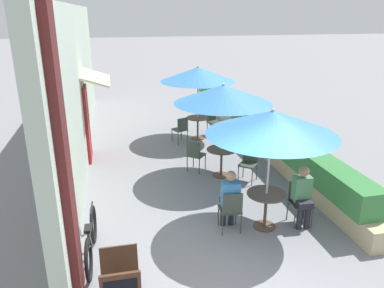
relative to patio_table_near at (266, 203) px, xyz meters
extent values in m
cube|color=#B2C1AD|center=(-3.65, 5.21, 1.57)|extent=(0.24, 13.84, 4.20)
cube|color=#4C1919|center=(-3.47, -1.11, 1.57)|extent=(0.12, 0.56, 4.20)
cube|color=maroon|center=(-3.49, 4.52, 0.52)|extent=(0.08, 0.96, 2.10)
cube|color=beige|center=(-3.18, 4.52, 1.82)|extent=(0.78, 1.80, 0.30)
cube|color=tan|center=(1.65, 5.11, -0.30)|extent=(0.44, 12.84, 0.45)
cube|color=#387A3D|center=(1.65, 5.11, 0.20)|extent=(0.60, 12.20, 0.56)
cylinder|color=brown|center=(0.00, 0.00, -0.52)|extent=(0.44, 0.44, 0.02)
cylinder|color=brown|center=(0.00, 0.00, -0.16)|extent=(0.06, 0.06, 0.72)
cylinder|color=brown|center=(0.00, 0.00, 0.20)|extent=(0.76, 0.76, 0.02)
cylinder|color=#B7B7BC|center=(0.00, 0.00, 0.64)|extent=(0.04, 0.04, 2.33)
cone|color=#387ABC|center=(0.00, 0.00, 1.62)|extent=(2.41, 2.41, 0.45)
sphere|color=#B7B7BC|center=(0.00, 0.00, 1.86)|extent=(0.07, 0.07, 0.07)
cube|color=#384238|center=(0.72, -0.05, -0.08)|extent=(0.43, 0.43, 0.04)
cube|color=#384238|center=(0.73, 0.14, 0.13)|extent=(0.38, 0.06, 0.42)
cylinder|color=#384238|center=(0.53, -0.22, -0.30)|extent=(0.02, 0.02, 0.45)
cylinder|color=#384238|center=(0.88, -0.24, -0.30)|extent=(0.02, 0.02, 0.45)
cylinder|color=#384238|center=(0.55, 0.14, -0.30)|extent=(0.02, 0.02, 0.45)
cylinder|color=#384238|center=(0.91, 0.12, -0.30)|extent=(0.02, 0.02, 0.45)
cylinder|color=#23232D|center=(0.63, -0.22, -0.29)|extent=(0.11, 0.11, 0.47)
cylinder|color=#23232D|center=(0.79, -0.23, -0.29)|extent=(0.11, 0.11, 0.47)
cube|color=#23232D|center=(0.71, -0.14, 0.00)|extent=(0.32, 0.38, 0.12)
cube|color=#4C8456|center=(0.72, -0.03, 0.25)|extent=(0.35, 0.24, 0.50)
sphere|color=#A87556|center=(0.72, -0.05, 0.62)|extent=(0.20, 0.20, 0.20)
cube|color=#384238|center=(-0.72, 0.05, -0.08)|extent=(0.43, 0.43, 0.04)
cube|color=#384238|center=(-0.73, -0.14, 0.13)|extent=(0.38, 0.06, 0.42)
cylinder|color=#384238|center=(-0.53, 0.22, -0.30)|extent=(0.02, 0.02, 0.45)
cylinder|color=#384238|center=(-0.88, 0.24, -0.30)|extent=(0.02, 0.02, 0.45)
cylinder|color=#384238|center=(-0.55, -0.14, -0.30)|extent=(0.02, 0.02, 0.45)
cylinder|color=#384238|center=(-0.91, -0.12, -0.30)|extent=(0.02, 0.02, 0.45)
cylinder|color=#23232D|center=(-0.63, 0.22, -0.29)|extent=(0.11, 0.11, 0.47)
cylinder|color=#23232D|center=(-0.79, 0.23, -0.29)|extent=(0.11, 0.11, 0.47)
cube|color=#23232D|center=(-0.71, 0.14, 0.00)|extent=(0.32, 0.38, 0.12)
cube|color=teal|center=(-0.72, 0.03, 0.25)|extent=(0.35, 0.24, 0.50)
sphere|color=#A87556|center=(-0.72, 0.05, 0.62)|extent=(0.20, 0.20, 0.20)
cylinder|color=brown|center=(-0.14, 2.53, -0.52)|extent=(0.44, 0.44, 0.02)
cylinder|color=brown|center=(-0.14, 2.53, -0.16)|extent=(0.06, 0.06, 0.72)
cylinder|color=brown|center=(-0.14, 2.53, 0.20)|extent=(0.76, 0.76, 0.02)
cylinder|color=#B7B7BC|center=(-0.14, 2.53, 0.64)|extent=(0.04, 0.04, 2.33)
cone|color=#387ABC|center=(-0.14, 2.53, 1.62)|extent=(2.41, 2.41, 0.45)
sphere|color=#B7B7BC|center=(-0.14, 2.53, 1.86)|extent=(0.07, 0.07, 0.07)
cube|color=#384238|center=(0.41, 2.07, -0.08)|extent=(0.56, 0.56, 0.04)
cube|color=#384238|center=(0.53, 2.21, 0.13)|extent=(0.31, 0.27, 0.42)
cylinder|color=#384238|center=(0.16, 2.05, -0.30)|extent=(0.02, 0.02, 0.45)
cylinder|color=#384238|center=(0.43, 1.82, -0.30)|extent=(0.02, 0.02, 0.45)
cylinder|color=#384238|center=(0.39, 2.32, -0.30)|extent=(0.02, 0.02, 0.45)
cylinder|color=#384238|center=(0.66, 2.09, -0.30)|extent=(0.02, 0.02, 0.45)
cube|color=#384238|center=(-0.69, 2.99, -0.08)|extent=(0.56, 0.56, 0.04)
cube|color=#384238|center=(-0.81, 2.85, 0.13)|extent=(0.31, 0.27, 0.42)
cylinder|color=#384238|center=(-0.44, 3.01, -0.30)|extent=(0.02, 0.02, 0.45)
cylinder|color=#384238|center=(-0.72, 3.24, -0.30)|extent=(0.02, 0.02, 0.45)
cylinder|color=#384238|center=(-0.67, 2.74, -0.30)|extent=(0.02, 0.02, 0.45)
cylinder|color=#384238|center=(-0.95, 2.97, -0.30)|extent=(0.02, 0.02, 0.45)
cylinder|color=white|center=(-0.01, 2.44, 0.25)|extent=(0.07, 0.07, 0.09)
cylinder|color=brown|center=(-0.04, 5.58, -0.52)|extent=(0.44, 0.44, 0.02)
cylinder|color=brown|center=(-0.04, 5.58, -0.16)|extent=(0.06, 0.06, 0.72)
cylinder|color=brown|center=(-0.04, 5.58, 0.20)|extent=(0.76, 0.76, 0.02)
cylinder|color=#B7B7BC|center=(-0.04, 5.58, 0.64)|extent=(0.04, 0.04, 2.33)
cone|color=#387ABC|center=(-0.04, 5.58, 1.62)|extent=(2.41, 2.41, 0.45)
sphere|color=#B7B7BC|center=(-0.04, 5.58, 1.86)|extent=(0.07, 0.07, 0.07)
cube|color=#384238|center=(0.62, 5.86, -0.08)|extent=(0.52, 0.52, 0.04)
cube|color=#384238|center=(0.55, 6.03, 0.13)|extent=(0.36, 0.17, 0.42)
cylinder|color=#384238|center=(0.52, 5.62, -0.30)|extent=(0.02, 0.02, 0.45)
cylinder|color=#384238|center=(0.85, 5.76, -0.30)|extent=(0.02, 0.02, 0.45)
cylinder|color=#384238|center=(0.38, 5.95, -0.30)|extent=(0.02, 0.02, 0.45)
cylinder|color=#384238|center=(0.72, 6.09, -0.30)|extent=(0.02, 0.02, 0.45)
cube|color=#384238|center=(-0.71, 5.30, -0.08)|extent=(0.52, 0.52, 0.04)
cube|color=#384238|center=(-0.63, 5.13, 0.13)|extent=(0.36, 0.17, 0.42)
cylinder|color=#384238|center=(-0.61, 5.54, -0.30)|extent=(0.02, 0.02, 0.45)
cylinder|color=#384238|center=(-0.94, 5.40, -0.30)|extent=(0.02, 0.02, 0.45)
cylinder|color=#384238|center=(-0.47, 5.20, -0.30)|extent=(0.02, 0.02, 0.45)
cylinder|color=#384238|center=(-0.80, 5.07, -0.30)|extent=(0.02, 0.02, 0.45)
torus|color=black|center=(-3.28, 0.23, -0.18)|extent=(0.09, 0.70, 0.70)
torus|color=black|center=(-3.32, -0.82, -0.18)|extent=(0.09, 0.70, 0.70)
cylinder|color=black|center=(-3.30, -0.29, 0.01)|extent=(0.07, 0.82, 0.04)
cylinder|color=black|center=(-3.31, -0.48, -0.16)|extent=(0.07, 0.60, 0.40)
cylinder|color=black|center=(-3.31, -0.58, 0.12)|extent=(0.04, 0.04, 0.24)
cube|color=black|center=(-3.31, -0.58, 0.24)|extent=(0.11, 0.22, 0.05)
cylinder|color=black|center=(-3.28, 0.19, 0.19)|extent=(0.05, 0.46, 0.03)
cube|color=#422819|center=(-2.85, -1.56, -0.04)|extent=(0.52, 0.23, 0.97)
cube|color=black|center=(-2.85, -1.54, -0.02)|extent=(0.43, 0.16, 0.73)
camera|label=1|loc=(-2.80, -5.99, 3.52)|focal=35.00mm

